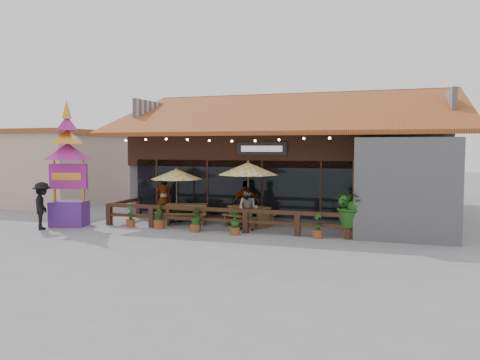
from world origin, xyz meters
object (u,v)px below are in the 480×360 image
(umbrella_left, at_px, (176,174))
(umbrella_right, at_px, (248,169))
(pedestrian, at_px, (42,206))
(picnic_table_left, at_px, (187,210))
(tropical_plant, at_px, (351,206))
(picnic_table_right, at_px, (249,213))
(thai_sign_tower, at_px, (68,155))

(umbrella_left, distance_m, umbrella_right, 3.26)
(pedestrian, bearing_deg, picnic_table_left, -91.49)
(umbrella_right, xyz_separation_m, picnic_table_left, (-2.76, 0.08, -1.82))
(tropical_plant, bearing_deg, umbrella_left, 171.27)
(umbrella_left, xyz_separation_m, tropical_plant, (7.43, -1.14, -0.94))
(picnic_table_left, bearing_deg, picnic_table_right, 3.03)
(picnic_table_right, bearing_deg, picnic_table_left, -176.97)
(umbrella_left, bearing_deg, picnic_table_left, -2.68)
(tropical_plant, xyz_separation_m, pedestrian, (-11.78, -2.01, -0.21))
(picnic_table_left, xyz_separation_m, thai_sign_tower, (-4.38, -2.09, 2.39))
(picnic_table_right, distance_m, thai_sign_tower, 7.83)
(umbrella_left, xyz_separation_m, thai_sign_tower, (-3.89, -2.11, 0.86))
(umbrella_left, relative_size, pedestrian, 1.51)
(pedestrian, bearing_deg, tropical_plant, -114.67)
(picnic_table_right, xyz_separation_m, pedestrian, (-7.58, -3.27, 0.39))
(umbrella_left, bearing_deg, umbrella_right, -1.76)
(picnic_table_right, bearing_deg, tropical_plant, -16.73)
(thai_sign_tower, distance_m, pedestrian, 2.30)
(picnic_table_right, distance_m, pedestrian, 8.26)
(picnic_table_left, height_order, picnic_table_right, picnic_table_left)
(picnic_table_right, bearing_deg, umbrella_left, -177.83)
(umbrella_right, height_order, pedestrian, umbrella_right)
(picnic_table_right, height_order, thai_sign_tower, thai_sign_tower)
(umbrella_right, distance_m, pedestrian, 8.31)
(picnic_table_left, relative_size, pedestrian, 1.11)
(pedestrian, bearing_deg, umbrella_left, -88.45)
(tropical_plant, bearing_deg, thai_sign_tower, -175.08)
(thai_sign_tower, height_order, pedestrian, thai_sign_tower)
(picnic_table_left, relative_size, picnic_table_right, 0.96)
(umbrella_left, bearing_deg, picnic_table_right, 2.17)
(tropical_plant, bearing_deg, picnic_table_left, 170.85)
(umbrella_right, distance_m, tropical_plant, 4.48)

